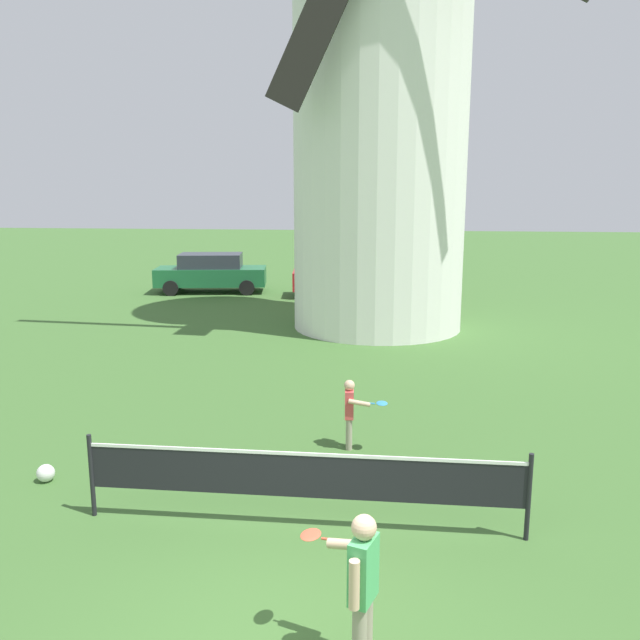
# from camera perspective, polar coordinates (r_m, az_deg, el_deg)

# --- Properties ---
(windmill) EXTENTS (10.24, 5.75, 16.21)m
(windmill) POSITION_cam_1_polar(r_m,az_deg,el_deg) (19.73, 5.41, 21.56)
(windmill) COLOR white
(windmill) RESTS_ON ground_plane
(tennis_net) EXTENTS (5.49, 0.06, 1.10)m
(tennis_net) POSITION_cam_1_polar(r_m,az_deg,el_deg) (8.19, -1.58, -13.50)
(tennis_net) COLOR black
(tennis_net) RESTS_ON ground_plane
(player_near) EXTENTS (0.76, 0.75, 1.45)m
(player_near) POSITION_cam_1_polar(r_m,az_deg,el_deg) (6.04, 3.62, -21.97)
(player_near) COLOR #9E937F
(player_near) RESTS_ON ground_plane
(player_far) EXTENTS (0.71, 0.43, 1.15)m
(player_far) POSITION_cam_1_polar(r_m,az_deg,el_deg) (10.53, 2.72, -7.89)
(player_far) COLOR #9E937F
(player_far) RESTS_ON ground_plane
(stray_ball) EXTENTS (0.25, 0.25, 0.25)m
(stray_ball) POSITION_cam_1_polar(r_m,az_deg,el_deg) (10.37, -22.94, -12.27)
(stray_ball) COLOR silver
(stray_ball) RESTS_ON ground_plane
(parked_car_green) EXTENTS (4.58, 2.39, 1.56)m
(parked_car_green) POSITION_cam_1_polar(r_m,az_deg,el_deg) (26.61, -9.54, 4.15)
(parked_car_green) COLOR #1E6638
(parked_car_green) RESTS_ON ground_plane
(parked_car_red) EXTENTS (4.35, 2.24, 1.56)m
(parked_car_red) POSITION_cam_1_polar(r_m,az_deg,el_deg) (25.21, 2.42, 3.90)
(parked_car_red) COLOR red
(parked_car_red) RESTS_ON ground_plane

